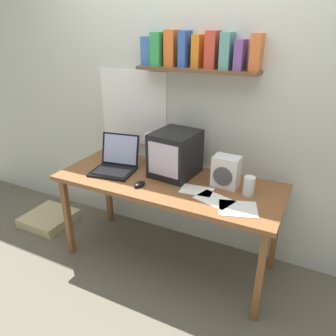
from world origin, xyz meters
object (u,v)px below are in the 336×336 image
object	(u,v)px
juice_glass	(249,187)
loose_paper_near_laptop	(238,208)
laptop	(116,162)
loose_paper_near_monitor	(197,190)
corner_desk	(168,187)
computer_mouse	(140,184)
desk_lamp	(150,142)
space_heater	(226,172)
crt_monitor	(176,154)
floor_cushion	(49,218)
printed_handout	(214,200)

from	to	relation	value
juice_glass	loose_paper_near_laptop	size ratio (longest dim) A/B	0.46
laptop	loose_paper_near_laptop	size ratio (longest dim) A/B	1.28
juice_glass	loose_paper_near_laptop	world-z (taller)	juice_glass
laptop	loose_paper_near_monitor	world-z (taller)	laptop
corner_desk	computer_mouse	size ratio (longest dim) A/B	15.04
desk_lamp	loose_paper_near_laptop	bearing A→B (deg)	-18.08
space_heater	computer_mouse	size ratio (longest dim) A/B	1.99
crt_monitor	floor_cushion	size ratio (longest dim) A/B	0.88
computer_mouse	loose_paper_near_monitor	size ratio (longest dim) A/B	0.47
desk_lamp	juice_glass	bearing A→B (deg)	-4.59
corner_desk	laptop	xyz separation A→B (m)	(-0.46, -0.01, 0.13)
loose_paper_near_monitor	loose_paper_near_laptop	distance (m)	0.35
corner_desk	desk_lamp	world-z (taller)	desk_lamp
floor_cushion	corner_desk	bearing A→B (deg)	1.24
laptop	loose_paper_near_laptop	world-z (taller)	laptop
laptop	floor_cushion	world-z (taller)	laptop
loose_paper_near_monitor	loose_paper_near_laptop	xyz separation A→B (m)	(0.33, -0.11, 0.00)
corner_desk	loose_paper_near_laptop	world-z (taller)	loose_paper_near_laptop
corner_desk	crt_monitor	distance (m)	0.27
loose_paper_near_monitor	printed_handout	world-z (taller)	same
juice_glass	printed_handout	bearing A→B (deg)	-136.56
laptop	computer_mouse	world-z (taller)	laptop
loose_paper_near_monitor	corner_desk	bearing A→B (deg)	166.49
crt_monitor	loose_paper_near_laptop	xyz separation A→B (m)	(0.58, -0.30, -0.17)
desk_lamp	space_heater	world-z (taller)	desk_lamp
corner_desk	laptop	world-z (taller)	laptop
corner_desk	floor_cushion	bearing A→B (deg)	-178.76
computer_mouse	loose_paper_near_laptop	distance (m)	0.73
corner_desk	juice_glass	world-z (taller)	juice_glass
laptop	juice_glass	world-z (taller)	laptop
space_heater	floor_cushion	size ratio (longest dim) A/B	0.51
desk_lamp	space_heater	bearing A→B (deg)	-2.45
crt_monitor	printed_handout	distance (m)	0.51
laptop	floor_cushion	distance (m)	1.15
juice_glass	printed_handout	xyz separation A→B (m)	(-0.19, -0.18, -0.06)
crt_monitor	space_heater	xyz separation A→B (m)	(0.41, -0.02, -0.06)
printed_handout	space_heater	bearing A→B (deg)	89.89
computer_mouse	loose_paper_near_laptop	size ratio (longest dim) A/B	0.39
laptop	printed_handout	size ratio (longest dim) A/B	1.31
printed_handout	desk_lamp	bearing A→B (deg)	153.72
crt_monitor	loose_paper_near_monitor	size ratio (longest dim) A/B	1.61
space_heater	loose_paper_near_laptop	size ratio (longest dim) A/B	0.78
laptop	desk_lamp	bearing A→B (deg)	37.17
corner_desk	computer_mouse	world-z (taller)	computer_mouse
laptop	space_heater	xyz separation A→B (m)	(0.88, 0.11, 0.05)
loose_paper_near_laptop	juice_glass	bearing A→B (deg)	87.39
corner_desk	printed_handout	bearing A→B (deg)	-17.79
corner_desk	computer_mouse	bearing A→B (deg)	-127.72
loose_paper_near_monitor	laptop	bearing A→B (deg)	175.93
loose_paper_near_laptop	computer_mouse	bearing A→B (deg)	-179.50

